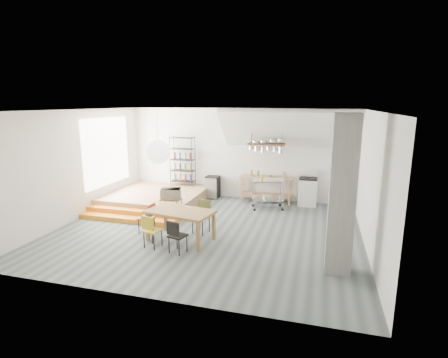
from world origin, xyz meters
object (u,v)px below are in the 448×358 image
(stove, at_px, (308,191))
(rolling_cart, at_px, (268,190))
(dining_table, at_px, (180,214))
(mini_fridge, at_px, (213,187))

(stove, bearing_deg, rolling_cart, -148.00)
(dining_table, xyz_separation_m, mini_fridge, (-0.43, 4.04, -0.29))
(stove, xyz_separation_m, rolling_cart, (-1.23, -0.77, 0.14))
(dining_table, relative_size, rolling_cart, 1.63)
(dining_table, bearing_deg, mini_fridge, 106.76)
(stove, relative_size, rolling_cart, 1.08)
(mini_fridge, bearing_deg, stove, -0.75)
(stove, height_order, dining_table, stove)
(rolling_cart, bearing_deg, stove, 14.93)
(rolling_cart, relative_size, mini_fridge, 1.36)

